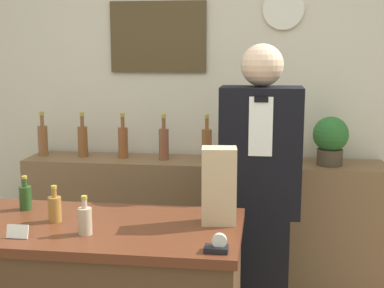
{
  "coord_description": "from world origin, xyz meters",
  "views": [
    {
      "loc": [
        0.46,
        -1.68,
        1.67
      ],
      "look_at": [
        0.07,
        1.11,
        1.17
      ],
      "focal_mm": 50.0,
      "sensor_mm": 36.0,
      "label": 1
    }
  ],
  "objects_px": {
    "potted_plant": "(331,139)",
    "tape_dispenser": "(217,246)",
    "shopkeeper": "(259,203)",
    "paper_bag": "(219,186)"
  },
  "relations": [
    {
      "from": "shopkeeper",
      "to": "tape_dispenser",
      "type": "xyz_separation_m",
      "value": [
        -0.15,
        -0.93,
        0.1
      ]
    },
    {
      "from": "shopkeeper",
      "to": "potted_plant",
      "type": "distance_m",
      "value": 0.76
    },
    {
      "from": "paper_bag",
      "to": "shopkeeper",
      "type": "bearing_deg",
      "value": 73.88
    },
    {
      "from": "potted_plant",
      "to": "tape_dispenser",
      "type": "distance_m",
      "value": 1.61
    },
    {
      "from": "shopkeeper",
      "to": "paper_bag",
      "type": "relative_size",
      "value": 5.06
    },
    {
      "from": "paper_bag",
      "to": "tape_dispenser",
      "type": "relative_size",
      "value": 3.74
    },
    {
      "from": "potted_plant",
      "to": "paper_bag",
      "type": "distance_m",
      "value": 1.31
    },
    {
      "from": "shopkeeper",
      "to": "tape_dispenser",
      "type": "height_order",
      "value": "shopkeeper"
    },
    {
      "from": "paper_bag",
      "to": "tape_dispenser",
      "type": "bearing_deg",
      "value": -85.9
    },
    {
      "from": "shopkeeper",
      "to": "tape_dispenser",
      "type": "relative_size",
      "value": 18.92
    }
  ]
}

